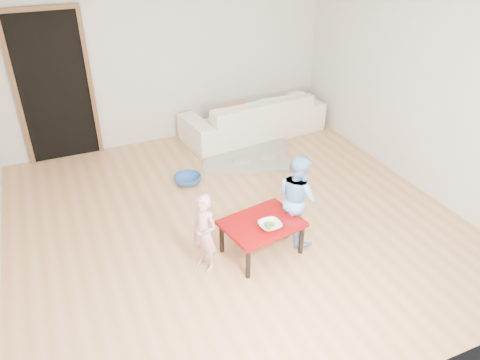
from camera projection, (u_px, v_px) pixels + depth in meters
floor at (233, 220)px, 5.49m from camera, size 5.00×5.00×0.01m
back_wall at (166, 55)px, 6.80m from camera, size 5.00×0.02×2.60m
right_wall at (421, 85)px, 5.69m from camera, size 0.02×5.00×2.60m
doorway at (54, 89)px, 6.38m from camera, size 1.02×0.08×2.11m
sofa at (253, 116)px, 7.36m from camera, size 2.31×1.11×0.65m
cushion at (238, 113)px, 7.03m from camera, size 0.56×0.51×0.13m
red_table at (262, 237)px, 4.88m from camera, size 0.87×0.72×0.39m
bowl at (270, 225)px, 4.68m from camera, size 0.22×0.22×0.05m
broccoli at (270, 225)px, 4.68m from camera, size 0.12×0.12×0.06m
child_pink at (204, 233)px, 4.56m from camera, size 0.32×0.37×0.84m
child_blue at (298, 198)px, 4.95m from camera, size 0.44×0.53×1.01m
basin at (188, 180)px, 6.18m from camera, size 0.36×0.36×0.11m
blanket at (246, 155)px, 6.85m from camera, size 1.50×1.40×0.06m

